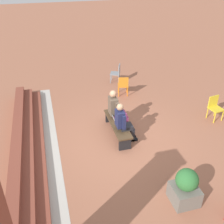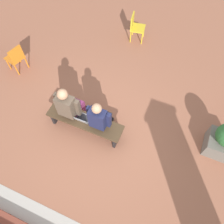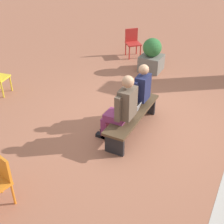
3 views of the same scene
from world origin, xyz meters
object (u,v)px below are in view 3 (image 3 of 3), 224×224
bench (133,116)px  planter (152,56)px  plastic_chair_near_bench_right (132,41)px  person_student (138,92)px  person_adult (122,107)px  laptop (132,111)px

bench → planter: planter is taller
bench → plastic_chair_near_bench_right: plastic_chair_near_bench_right is taller
person_student → person_adult: 0.74m
plastic_chair_near_bench_right → planter: planter is taller
bench → person_adult: person_adult is taller
person_student → person_adult: (0.74, -0.00, 0.03)m
planter → plastic_chair_near_bench_right: bearing=-129.8°
person_student → plastic_chair_near_bench_right: (-3.39, -1.60, -0.23)m
planter → person_adult: bearing=11.2°
bench → person_student: bearing=-169.9°
person_adult → plastic_chair_near_bench_right: size_ratio=1.67×
bench → plastic_chair_near_bench_right: size_ratio=2.14×
bench → person_student: person_student is taller
plastic_chair_near_bench_right → planter: size_ratio=0.89×
laptop → plastic_chair_near_bench_right: bearing=-156.2°
person_student → planter: 2.72m
bench → laptop: size_ratio=5.62×
bench → laptop: (0.05, 0.01, 0.15)m
bench → laptop: bearing=14.6°
bench → planter: size_ratio=1.91×
bench → planter: 3.08m
person_adult → plastic_chair_near_bench_right: (-4.14, -1.60, -0.26)m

